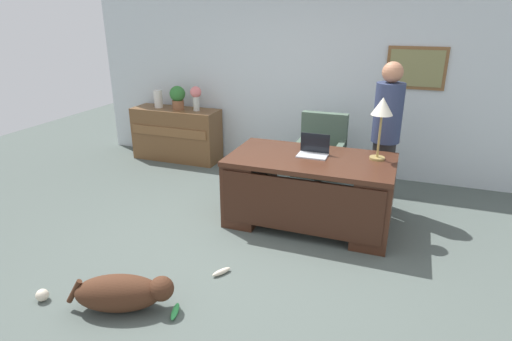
# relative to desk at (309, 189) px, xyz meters

# --- Properties ---
(ground_plane) EXTENTS (12.00, 12.00, 0.00)m
(ground_plane) POSITION_rel_desk_xyz_m (-0.42, -0.78, -0.42)
(ground_plane) COLOR #4C5651
(back_wall) EXTENTS (7.00, 0.16, 2.70)m
(back_wall) POSITION_rel_desk_xyz_m (-0.41, 1.82, 0.93)
(back_wall) COLOR silver
(back_wall) RESTS_ON ground_plane
(desk) EXTENTS (1.76, 0.97, 0.78)m
(desk) POSITION_rel_desk_xyz_m (0.00, 0.00, 0.00)
(desk) COLOR #422316
(desk) RESTS_ON ground_plane
(credenza) EXTENTS (1.39, 0.50, 0.82)m
(credenza) POSITION_rel_desk_xyz_m (-2.52, 1.47, -0.01)
(credenza) COLOR brown
(credenza) RESTS_ON ground_plane
(armchair) EXTENTS (0.60, 0.59, 1.02)m
(armchair) POSITION_rel_desk_xyz_m (-0.09, 0.99, 0.04)
(armchair) COLOR #475B4C
(armchair) RESTS_ON ground_plane
(person_standing) EXTENTS (0.32, 0.32, 1.74)m
(person_standing) POSITION_rel_desk_xyz_m (0.70, 0.73, 0.48)
(person_standing) COLOR #262323
(person_standing) RESTS_ON ground_plane
(dog_lying) EXTENTS (0.82, 0.52, 0.30)m
(dog_lying) POSITION_rel_desk_xyz_m (-1.03, -1.94, -0.27)
(dog_lying) COLOR #472819
(dog_lying) RESTS_ON ground_plane
(laptop) EXTENTS (0.32, 0.22, 0.23)m
(laptop) POSITION_rel_desk_xyz_m (0.00, 0.12, 0.41)
(laptop) COLOR #B2B5BA
(laptop) RESTS_ON desk
(desk_lamp) EXTENTS (0.22, 0.22, 0.66)m
(desk_lamp) POSITION_rel_desk_xyz_m (0.67, 0.22, 0.88)
(desk_lamp) COLOR #9E8447
(desk_lamp) RESTS_ON desk
(vase_with_flowers) EXTENTS (0.17, 0.17, 0.37)m
(vase_with_flowers) POSITION_rel_desk_xyz_m (-2.14, 1.47, 0.63)
(vase_with_flowers) COLOR beige
(vase_with_flowers) RESTS_ON credenza
(vase_empty) EXTENTS (0.13, 0.13, 0.27)m
(vase_empty) POSITION_rel_desk_xyz_m (-2.81, 1.47, 0.54)
(vase_empty) COLOR silver
(vase_empty) RESTS_ON credenza
(potted_plant) EXTENTS (0.24, 0.24, 0.36)m
(potted_plant) POSITION_rel_desk_xyz_m (-2.46, 1.47, 0.60)
(potted_plant) COLOR brown
(potted_plant) RESTS_ON credenza
(dog_toy_ball) EXTENTS (0.10, 0.10, 0.10)m
(dog_toy_ball) POSITION_rel_desk_xyz_m (-1.73, -2.09, -0.37)
(dog_toy_ball) COLOR beige
(dog_toy_ball) RESTS_ON ground_plane
(dog_toy_bone) EXTENTS (0.10, 0.20, 0.05)m
(dog_toy_bone) POSITION_rel_desk_xyz_m (-0.62, -1.86, -0.40)
(dog_toy_bone) COLOR green
(dog_toy_bone) RESTS_ON ground_plane
(dog_toy_plush) EXTENTS (0.14, 0.19, 0.05)m
(dog_toy_plush) POSITION_rel_desk_xyz_m (-0.50, -1.24, -0.40)
(dog_toy_plush) COLOR beige
(dog_toy_plush) RESTS_ON ground_plane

